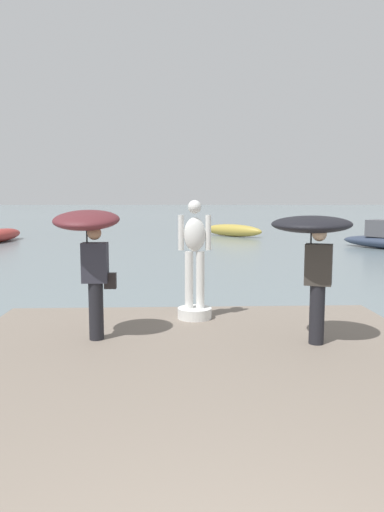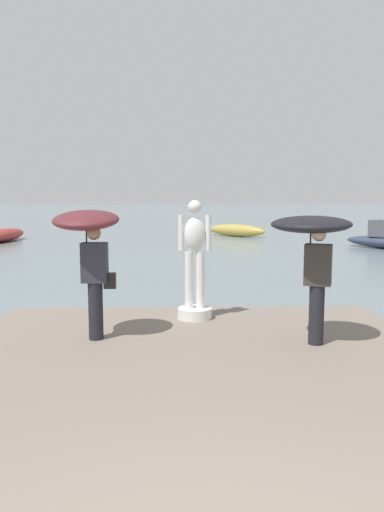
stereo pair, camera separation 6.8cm
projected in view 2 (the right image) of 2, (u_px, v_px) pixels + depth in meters
ground_plane at (179, 229)px, 41.61m from camera, size 400.00×400.00×0.00m
pier at (208, 464)px, 4.17m from camera, size 6.94×10.61×0.40m
statue_white_figure at (195, 270)px, 8.40m from camera, size 0.61×0.61×2.11m
onlooker_left at (89, 239)px, 7.08m from camera, size 1.02×1.04×2.02m
onlooker_right at (313, 239)px, 6.86m from camera, size 1.51×1.51×1.91m
boat_leftward at (236, 230)px, 32.66m from camera, size 4.04×4.08×0.84m
boat_rightward at (4, 235)px, 28.79m from camera, size 1.52×5.34×0.77m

